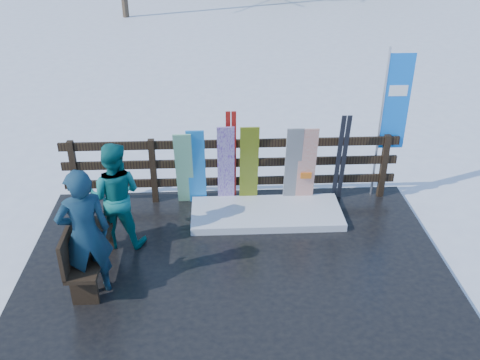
{
  "coord_description": "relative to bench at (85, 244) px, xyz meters",
  "views": [
    {
      "loc": [
        -0.24,
        -5.77,
        4.77
      ],
      "look_at": [
        0.09,
        1.0,
        1.1
      ],
      "focal_mm": 40.0,
      "sensor_mm": 36.0,
      "label": 1
    }
  ],
  "objects": [
    {
      "name": "ground",
      "position": [
        2.04,
        -0.23,
        -0.6
      ],
      "size": [
        700.0,
        700.0,
        0.0
      ],
      "primitive_type": "plane",
      "color": "white",
      "rests_on": "ground"
    },
    {
      "name": "deck",
      "position": [
        2.04,
        -0.23,
        -0.56
      ],
      "size": [
        6.0,
        5.0,
        0.08
      ],
      "primitive_type": "cube",
      "color": "black",
      "rests_on": "ground"
    },
    {
      "name": "fence",
      "position": [
        2.04,
        1.97,
        0.14
      ],
      "size": [
        5.6,
        0.1,
        1.15
      ],
      "color": "black",
      "rests_on": "deck"
    },
    {
      "name": "snow_patch",
      "position": [
        2.59,
        1.37,
        -0.46
      ],
      "size": [
        2.44,
        1.0,
        0.12
      ],
      "primitive_type": "cube",
      "color": "white",
      "rests_on": "deck"
    },
    {
      "name": "bench",
      "position": [
        0.0,
        0.0,
        0.0
      ],
      "size": [
        0.4,
        1.5,
        0.97
      ],
      "color": "black",
      "rests_on": "deck"
    },
    {
      "name": "snowboard_0",
      "position": [
        1.47,
        1.75,
        0.22
      ],
      "size": [
        0.28,
        0.39,
        1.47
      ],
      "primitive_type": "cube",
      "rotation": [
        0.24,
        0.0,
        0.0
      ],
      "color": "#2086DD",
      "rests_on": "deck"
    },
    {
      "name": "snowboard_1",
      "position": [
        1.27,
        1.75,
        0.19
      ],
      "size": [
        0.28,
        0.43,
        1.41
      ],
      "primitive_type": "cube",
      "rotation": [
        0.28,
        0.0,
        0.0
      ],
      "color": "silver",
      "rests_on": "deck"
    },
    {
      "name": "snowboard_2",
      "position": [
        2.32,
        1.75,
        0.23
      ],
      "size": [
        0.3,
        0.31,
        1.49
      ],
      "primitive_type": "cube",
      "rotation": [
        0.19,
        0.0,
        0.0
      ],
      "color": "#BBD215",
      "rests_on": "deck"
    },
    {
      "name": "snowboard_3",
      "position": [
        1.94,
        1.75,
        0.24
      ],
      "size": [
        0.27,
        0.33,
        1.51
      ],
      "primitive_type": "cube",
      "rotation": [
        0.2,
        0.0,
        0.0
      ],
      "color": "silver",
      "rests_on": "deck"
    },
    {
      "name": "snowboard_4",
      "position": [
        3.04,
        1.75,
        0.2
      ],
      "size": [
        0.27,
        0.22,
        1.43
      ],
      "primitive_type": "cube",
      "rotation": [
        0.14,
        0.0,
        0.0
      ],
      "color": "black",
      "rests_on": "deck"
    },
    {
      "name": "snowboard_5",
      "position": [
        3.27,
        1.75,
        0.19
      ],
      "size": [
        0.3,
        0.21,
        1.42
      ],
      "primitive_type": "cube",
      "rotation": [
        0.13,
        0.0,
        0.0
      ],
      "color": "silver",
      "rests_on": "deck"
    },
    {
      "name": "ski_pair_a",
      "position": [
        2.03,
        1.82,
        0.34
      ],
      "size": [
        0.16,
        0.24,
        1.71
      ],
      "color": "#A31A14",
      "rests_on": "deck"
    },
    {
      "name": "ski_pair_b",
      "position": [
        3.85,
        1.82,
        0.29
      ],
      "size": [
        0.17,
        0.24,
        1.61
      ],
      "color": "black",
      "rests_on": "deck"
    },
    {
      "name": "rental_flag",
      "position": [
        4.66,
        2.02,
        1.09
      ],
      "size": [
        0.45,
        0.04,
        2.6
      ],
      "color": "silver",
      "rests_on": "deck"
    },
    {
      "name": "person_front",
      "position": [
        0.12,
        -0.35,
        0.39
      ],
      "size": [
        0.78,
        0.65,
        1.81
      ],
      "primitive_type": "imported",
      "rotation": [
        0.0,
        0.0,
        3.54
      ],
      "color": "#163F4A",
      "rests_on": "deck"
    },
    {
      "name": "person_back",
      "position": [
        0.32,
        0.76,
        0.3
      ],
      "size": [
        0.85,
        0.69,
        1.64
      ],
      "primitive_type": "imported",
      "rotation": [
        0.0,
        0.0,
        3.05
      ],
      "color": "#126C6A",
      "rests_on": "deck"
    }
  ]
}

